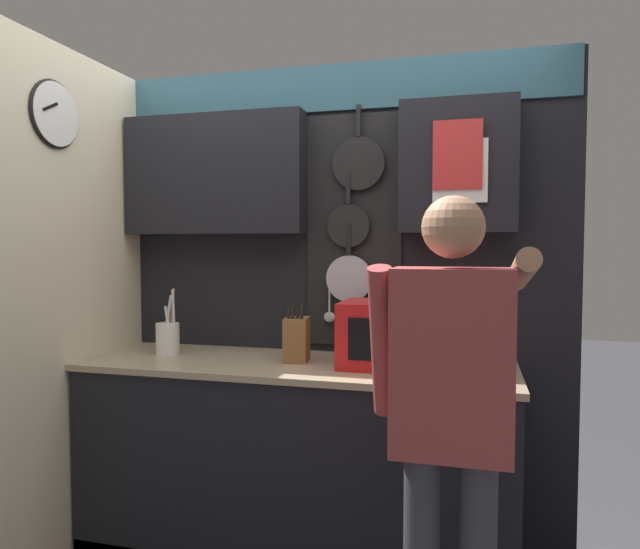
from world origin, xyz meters
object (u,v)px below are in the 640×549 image
(microwave, at_px, (401,335))
(person, at_px, (451,401))
(utensil_crock, at_px, (168,337))
(knife_block, at_px, (297,339))

(microwave, distance_m, person, 0.75)
(microwave, height_order, utensil_crock, utensil_crock)
(microwave, relative_size, knife_block, 1.87)
(microwave, bearing_deg, knife_block, 179.90)
(utensil_crock, relative_size, person, 0.20)
(microwave, bearing_deg, utensil_crock, 179.88)
(microwave, xyz_separation_m, knife_block, (-0.49, 0.00, -0.04))
(microwave, relative_size, person, 0.33)
(knife_block, bearing_deg, microwave, -0.10)
(microwave, distance_m, utensil_crock, 1.18)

